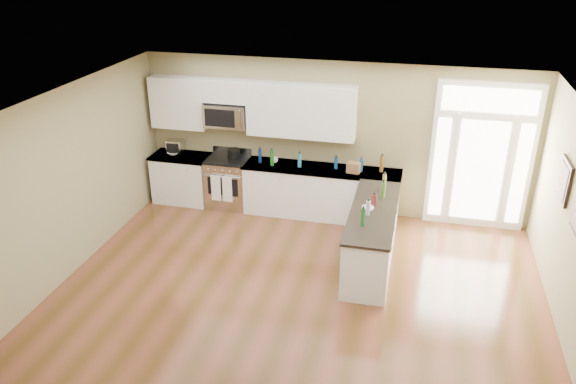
{
  "coord_description": "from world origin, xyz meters",
  "views": [
    {
      "loc": [
        1.46,
        -5.49,
        4.76
      ],
      "look_at": [
        -0.36,
        2.0,
        1.2
      ],
      "focal_mm": 35.0,
      "sensor_mm": 36.0,
      "label": 1
    }
  ],
  "objects": [
    {
      "name": "stockpot",
      "position": [
        -1.83,
        3.79,
        1.04
      ],
      "size": [
        0.24,
        0.24,
        0.18
      ],
      "primitive_type": "cylinder",
      "rotation": [
        0.0,
        0.0,
        0.0
      ],
      "color": "black",
      "rests_on": "kitchen_range"
    },
    {
      "name": "back_cabinet_right",
      "position": [
        -0.16,
        3.69,
        0.44
      ],
      "size": [
        2.85,
        0.66,
        0.94
      ],
      "color": "white",
      "rests_on": "ground"
    },
    {
      "name": "back_cabinet_left",
      "position": [
        -2.87,
        3.69,
        0.44
      ],
      "size": [
        1.1,
        0.66,
        0.94
      ],
      "color": "white",
      "rests_on": "ground"
    },
    {
      "name": "upper_cabinet_right",
      "position": [
        -0.57,
        3.83,
        1.93
      ],
      "size": [
        1.94,
        0.33,
        0.95
      ],
      "primitive_type": "cube",
      "color": "white",
      "rests_on": "room_shell"
    },
    {
      "name": "cup_counter",
      "position": [
        -1.04,
        3.76,
        0.99
      ],
      "size": [
        0.12,
        0.12,
        0.1
      ],
      "primitive_type": "imported",
      "rotation": [
        0.0,
        0.0,
        -0.01
      ],
      "color": "white",
      "rests_on": "back_cabinet_right"
    },
    {
      "name": "microwave",
      "position": [
        -1.95,
        3.8,
        1.76
      ],
      "size": [
        0.78,
        0.41,
        0.42
      ],
      "color": "silver",
      "rests_on": "room_shell"
    },
    {
      "name": "kitchen_range",
      "position": [
        -1.93,
        3.69,
        0.48
      ],
      "size": [
        0.77,
        0.68,
        1.08
      ],
      "color": "silver",
      "rests_on": "ground"
    },
    {
      "name": "peninsula_cabinet",
      "position": [
        0.93,
        2.24,
        0.43
      ],
      "size": [
        0.69,
        2.32,
        0.94
      ],
      "color": "white",
      "rests_on": "ground"
    },
    {
      "name": "toaster_oven",
      "position": [
        -3.02,
        3.8,
        1.07
      ],
      "size": [
        0.31,
        0.25,
        0.25
      ],
      "primitive_type": "cube",
      "rotation": [
        0.0,
        0.0,
        0.05
      ],
      "color": "silver",
      "rests_on": "back_cabinet_left"
    },
    {
      "name": "entry_door",
      "position": [
        2.55,
        3.95,
        1.3
      ],
      "size": [
        1.7,
        0.1,
        2.6
      ],
      "color": "white",
      "rests_on": "ground"
    },
    {
      "name": "cardboard_box",
      "position": [
        0.43,
        3.63,
        1.03
      ],
      "size": [
        0.24,
        0.19,
        0.18
      ],
      "primitive_type": "cube",
      "rotation": [
        0.0,
        0.0,
        -0.13
      ],
      "color": "brown",
      "rests_on": "back_cabinet_right"
    },
    {
      "name": "upper_cabinet_short",
      "position": [
        -1.95,
        3.83,
        2.2
      ],
      "size": [
        0.82,
        0.33,
        0.4
      ],
      "primitive_type": "cube",
      "color": "white",
      "rests_on": "room_shell"
    },
    {
      "name": "counter_bottles",
      "position": [
        0.31,
        3.09,
        1.07
      ],
      "size": [
        2.38,
        2.15,
        0.29
      ],
      "color": "#19591E",
      "rests_on": "back_cabinet_right"
    },
    {
      "name": "bowl_peninsula",
      "position": [
        0.84,
        2.2,
        0.97
      ],
      "size": [
        0.2,
        0.2,
        0.06
      ],
      "primitive_type": "imported",
      "rotation": [
        0.0,
        0.0,
        0.09
      ],
      "color": "white",
      "rests_on": "peninsula_cabinet"
    },
    {
      "name": "wall_art_near",
      "position": [
        3.47,
        2.2,
        1.7
      ],
      "size": [
        0.05,
        0.58,
        0.58
      ],
      "color": "black",
      "rests_on": "room_shell"
    },
    {
      "name": "bowl_left",
      "position": [
        -3.02,
        3.69,
        0.96
      ],
      "size": [
        0.25,
        0.25,
        0.05
      ],
      "primitive_type": "imported",
      "rotation": [
        0.0,
        0.0,
        -0.31
      ],
      "color": "white",
      "rests_on": "back_cabinet_left"
    },
    {
      "name": "ground",
      "position": [
        0.0,
        0.0,
        0.0
      ],
      "size": [
        8.0,
        8.0,
        0.0
      ],
      "primitive_type": "plane",
      "color": "#543617"
    },
    {
      "name": "upper_cabinet_left",
      "position": [
        -2.88,
        3.83,
        1.93
      ],
      "size": [
        1.04,
        0.33,
        0.95
      ],
      "primitive_type": "cube",
      "color": "white",
      "rests_on": "room_shell"
    },
    {
      "name": "room_shell",
      "position": [
        0.0,
        0.0,
        1.71
      ],
      "size": [
        8.0,
        8.0,
        8.0
      ],
      "color": "#8F855A",
      "rests_on": "ground"
    }
  ]
}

